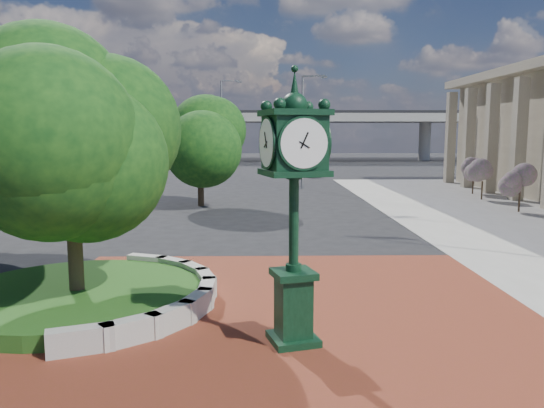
{
  "coord_description": "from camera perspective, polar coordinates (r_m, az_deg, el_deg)",
  "views": [
    {
      "loc": [
        -0.43,
        -12.75,
        4.21
      ],
      "look_at": [
        -0.16,
        1.5,
        2.3
      ],
      "focal_mm": 35.0,
      "sensor_mm": 36.0,
      "label": 1
    }
  ],
  "objects": [
    {
      "name": "ground",
      "position": [
        13.43,
        0.83,
        -10.65
      ],
      "size": [
        200.0,
        200.0,
        0.0
      ],
      "primitive_type": "plane",
      "color": "black",
      "rests_on": "ground"
    },
    {
      "name": "plaza",
      "position": [
        12.48,
        0.99,
        -12.0
      ],
      "size": [
        12.0,
        12.0,
        0.04
      ],
      "primitive_type": "cube",
      "color": "brown",
      "rests_on": "ground"
    },
    {
      "name": "planter_wall",
      "position": [
        13.53,
        -10.86,
        -9.45
      ],
      "size": [
        2.96,
        6.77,
        0.54
      ],
      "color": "#9E9B93",
      "rests_on": "ground"
    },
    {
      "name": "grass_bed",
      "position": [
        14.12,
        -20.19,
        -9.36
      ],
      "size": [
        6.1,
        6.1,
        0.4
      ],
      "primitive_type": "cylinder",
      "color": "#144917",
      "rests_on": "ground"
    },
    {
      "name": "overpass",
      "position": [
        82.78,
        -0.95,
        9.24
      ],
      "size": [
        90.0,
        12.0,
        7.5
      ],
      "color": "#9E9B93",
      "rests_on": "ground"
    },
    {
      "name": "tree_planter",
      "position": [
        13.55,
        -20.87,
        5.07
      ],
      "size": [
        5.2,
        5.2,
        6.33
      ],
      "color": "#38281C",
      "rests_on": "ground"
    },
    {
      "name": "tree_street",
      "position": [
        30.97,
        -7.74,
        5.75
      ],
      "size": [
        4.4,
        4.4,
        5.45
      ],
      "color": "#38281C",
      "rests_on": "ground"
    },
    {
      "name": "post_clock",
      "position": [
        10.28,
        2.38,
        0.63
      ],
      "size": [
        1.34,
        1.34,
        5.39
      ],
      "color": "black",
      "rests_on": "ground"
    },
    {
      "name": "parked_car",
      "position": [
        52.26,
        3.6,
        3.79
      ],
      "size": [
        3.16,
        4.61,
        1.46
      ],
      "primitive_type": "imported",
      "rotation": [
        0.0,
        0.0,
        0.37
      ],
      "color": "#630E11",
      "rests_on": "ground"
    },
    {
      "name": "street_lamp_near",
      "position": [
        40.32,
        3.58,
        8.68
      ],
      "size": [
        1.88,
        0.6,
        8.47
      ],
      "color": "slate",
      "rests_on": "ground"
    },
    {
      "name": "street_lamp_far",
      "position": [
        53.0,
        -5.2,
        8.97
      ],
      "size": [
        2.1,
        0.27,
        9.35
      ],
      "color": "slate",
      "rests_on": "ground"
    },
    {
      "name": "shrub_near",
      "position": [
        31.1,
        25.15,
        2.07
      ],
      "size": [
        1.2,
        1.2,
        2.2
      ],
      "color": "#38281C",
      "rests_on": "ground"
    },
    {
      "name": "shrub_mid",
      "position": [
        36.0,
        21.72,
        2.91
      ],
      "size": [
        1.2,
        1.2,
        2.2
      ],
      "color": "#38281C",
      "rests_on": "ground"
    },
    {
      "name": "shrub_far",
      "position": [
        39.12,
        20.86,
        3.29
      ],
      "size": [
        1.2,
        1.2,
        2.2
      ],
      "color": "#38281C",
      "rests_on": "ground"
    }
  ]
}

